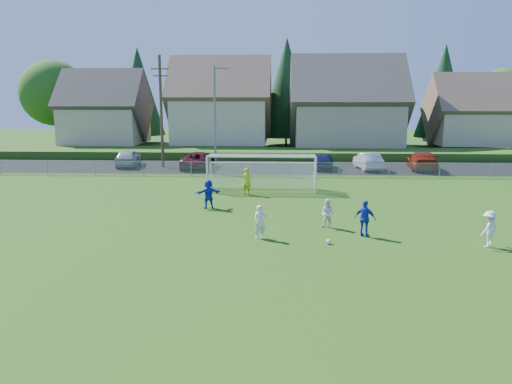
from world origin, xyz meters
The scene contains 21 objects.
ground centered at (0.00, 0.00, 0.00)m, with size 160.00×160.00×0.00m, color #193D0C.
asphalt_lot centered at (0.00, 27.50, 0.01)m, with size 60.00×60.00×0.00m, color black.
grass_embankment centered at (0.00, 35.00, 0.40)m, with size 70.00×6.00×0.80m, color #1E420F.
soccer_ball centered at (3.44, 3.27, 0.11)m, with size 0.22×0.22×0.22m, color white.
player_white_a centered at (0.37, 4.03, 0.77)m, with size 0.56×0.37×1.55m, color white.
player_white_b centered at (3.64, 6.02, 0.72)m, with size 0.70×0.54×1.44m, color white.
player_white_c centered at (10.28, 3.19, 0.80)m, with size 1.03×0.59×1.60m, color white.
player_blue_a centered at (5.23, 4.62, 0.85)m, with size 0.99×0.41×1.69m, color #132EBA.
player_blue_b centered at (-2.87, 10.19, 0.84)m, with size 1.55×0.49×1.68m, color #132EBA.
goalkeeper centered at (-0.93, 14.34, 0.89)m, with size 0.65×0.43×1.79m, color yellow.
car_a centered at (-12.86, 27.46, 0.81)m, with size 1.90×4.73×1.61m, color #A8ABB0.
car_c centered at (-6.09, 26.42, 0.75)m, with size 2.49×5.40×1.50m, color #56091B.
car_e centered at (5.10, 26.51, 0.74)m, with size 1.75×4.34×1.48m, color #151B49.
car_f centered at (9.03, 26.31, 0.76)m, with size 1.60×4.60×1.51m, color silver.
car_g centered at (13.85, 26.49, 0.80)m, with size 2.25×5.53×1.60m, color maroon.
soccer_goal centered at (0.00, 16.05, 1.63)m, with size 7.42×1.90×2.50m.
chainlink_fence centered at (0.00, 22.00, 0.63)m, with size 52.06×0.06×1.20m.
streetlight centered at (-4.45, 26.00, 4.84)m, with size 1.38×0.18×9.00m.
utility_pole centered at (-9.50, 27.00, 5.15)m, with size 1.60×0.26×10.00m.
houses_row centered at (1.97, 42.46, 7.33)m, with size 53.90×11.45×13.27m.
tree_row centered at (1.04, 48.74, 6.91)m, with size 65.98×12.36×13.80m.
Camera 1 is at (1.28, -18.01, 6.41)m, focal length 35.00 mm.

